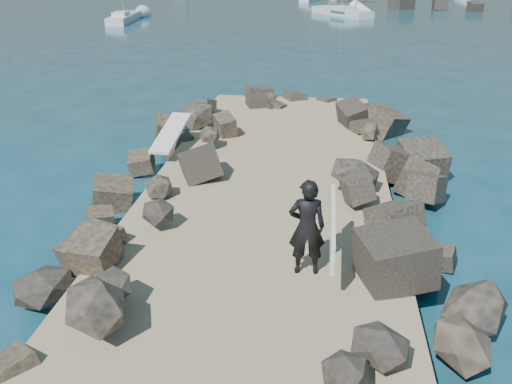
{
  "coord_description": "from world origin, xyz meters",
  "views": [
    {
      "loc": [
        1.29,
        -11.63,
        6.06
      ],
      "look_at": [
        0.0,
        -1.0,
        1.5
      ],
      "focal_mm": 40.0,
      "sensor_mm": 36.0,
      "label": 1
    }
  ],
  "objects": [
    {
      "name": "sailboat_a",
      "position": [
        -17.11,
        40.41,
        0.35
      ],
      "size": [
        2.23,
        7.37,
        8.74
      ],
      "color": "silver",
      "rests_on": "ground"
    },
    {
      "name": "ground",
      "position": [
        0.0,
        0.0,
        0.0
      ],
      "size": [
        800.0,
        800.0,
        0.0
      ],
      "primitive_type": "plane",
      "color": "#0F384C",
      "rests_on": "ground"
    },
    {
      "name": "riprap_left",
      "position": [
        -2.9,
        -1.5,
        0.5
      ],
      "size": [
        2.6,
        22.0,
        1.0
      ],
      "primitive_type": "cube",
      "color": "black",
      "rests_on": "ground"
    },
    {
      "name": "surfer_with_board",
      "position": [
        1.16,
        -2.5,
        1.52
      ],
      "size": [
        0.84,
        2.26,
        1.82
      ],
      "color": "black",
      "rests_on": "jetty"
    },
    {
      "name": "surfboard_resting",
      "position": [
        -3.09,
        3.89,
        1.04
      ],
      "size": [
        0.71,
        2.39,
        0.08
      ],
      "primitive_type": "cube",
      "rotation": [
        0.0,
        0.0,
        -0.05
      ],
      "color": "silver",
      "rests_on": "riprap_left"
    },
    {
      "name": "sailboat_c",
      "position": [
        2.65,
        48.28,
        0.35
      ],
      "size": [
        6.1,
        7.69,
        9.68
      ],
      "color": "silver",
      "rests_on": "ground"
    },
    {
      "name": "jetty",
      "position": [
        0.0,
        -2.0,
        0.3
      ],
      "size": [
        6.0,
        26.0,
        0.6
      ],
      "primitive_type": "cube",
      "color": "#8C7759",
      "rests_on": "ground"
    },
    {
      "name": "riprap_right",
      "position": [
        2.9,
        -1.5,
        0.5
      ],
      "size": [
        2.6,
        22.0,
        1.0
      ],
      "primitive_type": "cube",
      "color": "black",
      "rests_on": "ground"
    }
  ]
}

